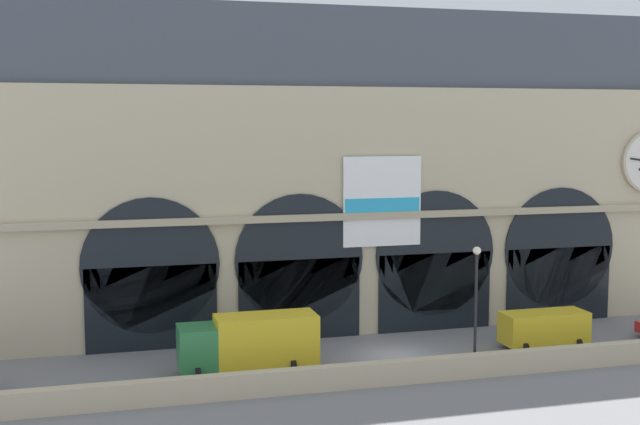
# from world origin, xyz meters

# --- Properties ---
(ground_plane) EXTENTS (200.00, 200.00, 0.00)m
(ground_plane) POSITION_xyz_m (0.00, 0.00, 0.00)
(ground_plane) COLOR slate
(quay_parapet_wall) EXTENTS (90.00, 0.70, 1.24)m
(quay_parapet_wall) POSITION_xyz_m (0.00, -4.82, 0.62)
(quay_parapet_wall) COLOR #BCAD8C
(quay_parapet_wall) RESTS_ON ground
(station_building) EXTENTS (47.03, 5.08, 20.69)m
(station_building) POSITION_xyz_m (0.03, 7.35, 9.98)
(station_building) COLOR #BCAD8C
(station_building) RESTS_ON ground
(box_truck_midwest) EXTENTS (7.50, 2.91, 3.12)m
(box_truck_midwest) POSITION_xyz_m (-8.73, -0.89, 1.70)
(box_truck_midwest) COLOR #2D7A42
(box_truck_midwest) RESTS_ON ground
(van_mideast) EXTENTS (5.20, 2.48, 2.20)m
(van_mideast) POSITION_xyz_m (9.20, -0.73, 1.25)
(van_mideast) COLOR gold
(van_mideast) RESTS_ON ground
(street_lamp_quayside) EXTENTS (0.44, 0.44, 6.90)m
(street_lamp_quayside) POSITION_xyz_m (3.07, -4.02, 4.41)
(street_lamp_quayside) COLOR black
(street_lamp_quayside) RESTS_ON ground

